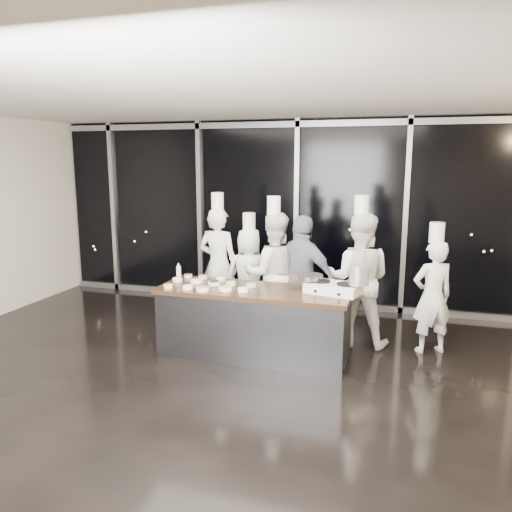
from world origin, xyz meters
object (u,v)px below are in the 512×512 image
Objects in this scene: chef_far_left at (218,264)px; chef_side at (432,295)px; demo_counter at (254,322)px; chef_center at (273,273)px; frying_pan at (309,277)px; guest at (303,278)px; stock_pot at (359,275)px; stove at (333,288)px; chef_right at (359,279)px; chef_left at (249,275)px.

chef_side is (3.15, -0.41, -0.14)m from chef_far_left.
chef_center is at bearing 88.80° from demo_counter.
frying_pan is 0.70m from guest.
stock_pot is 1.23m from chef_side.
stove is 3.02× the size of stock_pot.
stove is at bearing 72.72° from chef_right.
demo_counter is 1.21× the size of chef_far_left.
demo_counter is 0.94m from frying_pan.
chef_right is (-0.07, 0.79, -0.24)m from stock_pot.
chef_left is at bearing -173.41° from chef_far_left.
chef_left is 0.59m from chef_center.
chef_center reaches higher than frying_pan.
frying_pan is 1.95m from chef_far_left.
guest is (0.92, -0.42, 0.12)m from chef_left.
chef_center is at bearing -29.37° from chef_side.
frying_pan reaches higher than demo_counter.
stove is (1.00, 0.10, 0.51)m from demo_counter.
chef_far_left is 3.18m from chef_side.
frying_pan is 0.34× the size of guest.
stock_pot is 2.16m from chef_left.
stock_pot is 2.57m from chef_far_left.
stove is 2.25m from chef_far_left.
chef_right is (1.24, 0.84, 0.47)m from demo_counter.
chef_right is at bearing 34.02° from demo_counter.
chef_far_left is at bearing -39.14° from chef_center.
demo_counter is 1.62m from chef_far_left.
chef_far_left reaches higher than frying_pan.
chef_left is 0.98× the size of guest.
chef_center is 1.22m from chef_right.
frying_pan reaches higher than stove.
chef_left is 0.86× the size of chef_center.
chef_right is 0.97m from chef_side.
chef_far_left is 1.03m from chef_center.
chef_far_left reaches higher than stock_pot.
chef_left is 1.00× the size of chef_side.
chef_side is at bearing -157.04° from guest.
chef_center is (0.97, -0.32, -0.02)m from chef_far_left.
demo_counter is at bearing -153.42° from frying_pan.
chef_far_left reaches higher than chef_left.
stove is 0.41× the size of guest.
chef_side is at bearing 20.25° from demo_counter.
chef_right is 1.19× the size of chef_side.
guest reaches higher than chef_left.
chef_center is (0.47, -0.32, 0.13)m from chef_left.
chef_right reaches higher than demo_counter.
guest is at bearing 139.72° from stove.
stock_pot is at bearing 13.82° from chef_side.
chef_far_left is (-1.64, 1.05, -0.15)m from frying_pan.
frying_pan is at bearing 168.85° from stock_pot.
stove is 1.27m from chef_center.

